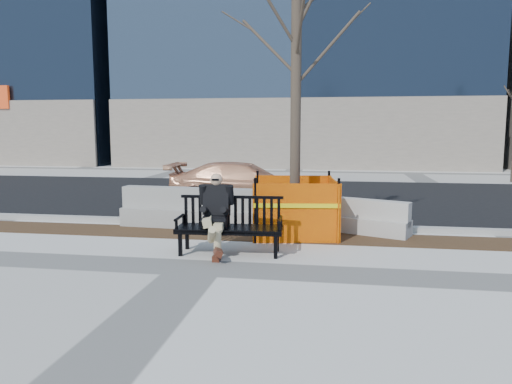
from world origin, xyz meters
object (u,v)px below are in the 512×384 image
jersey_barrier_left (191,227)px  sedan (244,206)px  seated_man (216,252)px  jersey_barrier_right (348,232)px  bench (230,254)px  tree_fence (294,234)px

jersey_barrier_left → sedan: bearing=82.8°
seated_man → sedan: seated_man is taller
seated_man → jersey_barrier_right: size_ratio=0.54×
bench → jersey_barrier_left: bench is taller
bench → jersey_barrier_left: size_ratio=0.61×
bench → sedan: 5.64m
seated_man → tree_fence: size_ratio=0.22×
seated_man → jersey_barrier_right: 3.41m
tree_fence → jersey_barrier_left: tree_fence is taller
tree_fence → jersey_barrier_right: 1.28m
bench → jersey_barrier_right: bearing=42.8°
seated_man → sedan: bearing=91.8°
jersey_barrier_left → jersey_barrier_right: (3.67, 0.09, 0.00)m
seated_man → jersey_barrier_right: (2.51, 2.30, 0.00)m
seated_man → bench: bearing=-11.4°
jersey_barrier_right → sedan: bearing=156.1°
sedan → jersey_barrier_right: (3.03, -3.25, 0.00)m
seated_man → sedan: size_ratio=0.33×
jersey_barrier_left → jersey_barrier_right: bearing=5.2°
jersey_barrier_right → jersey_barrier_left: bearing=-155.5°
bench → jersey_barrier_right: (2.24, 2.34, 0.00)m
tree_fence → seated_man: bearing=-126.2°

